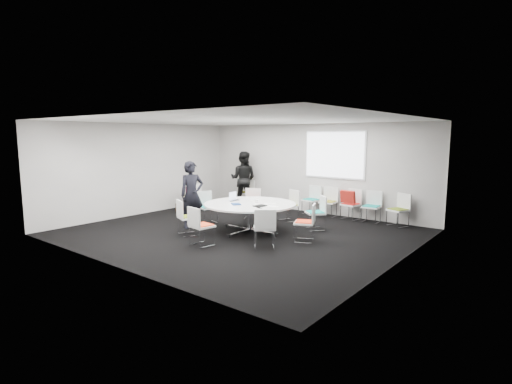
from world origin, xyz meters
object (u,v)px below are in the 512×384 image
Objects in this scene: conference_table at (250,210)px; chair_spare_left at (193,202)px; chair_ring_a at (305,230)px; chair_ring_b at (316,219)px; chair_back_d at (371,213)px; chair_back_b at (328,208)px; laptop at (235,200)px; chair_ring_h at (265,236)px; chair_ring_g at (202,233)px; chair_back_c at (351,210)px; chair_ring_c at (289,211)px; chair_ring_e at (208,213)px; chair_ring_f at (188,224)px; maroon_bag at (192,191)px; cup at (257,201)px; chair_back_a at (311,205)px; person_back at (243,179)px; person_main at (192,195)px; brown_bag at (182,207)px; chair_back_e at (398,216)px; chair_ring_d at (252,210)px.

chair_spare_left is (-3.39, 1.15, -0.27)m from conference_table.
chair_ring_a is 1.25m from chair_ring_b.
chair_back_b is at bearing -1.45° from chair_back_d.
laptop is at bearing 75.41° from chair_ring_b.
chair_ring_h is 5.06m from chair_spare_left.
chair_ring_g is 4.85m from chair_back_c.
chair_ring_c is 3.37m from chair_ring_g.
chair_ring_h is (1.13, -2.65, 0.00)m from chair_ring_c.
chair_ring_e is 1.00× the size of chair_ring_f.
maroon_bag is at bearing 31.32° from chair_back_c.
chair_ring_b and chair_ring_c have the same top height.
cup is at bearing 58.18° from conference_table.
chair_back_a is 3.89m from chair_spare_left.
chair_ring_g is at bearing -93.09° from cup.
chair_back_a is at bearing 160.07° from person_back.
chair_back_d is 5.02m from person_main.
conference_table is 3.82m from person_back.
chair_ring_b is 2.63× the size of laptop.
chair_back_d is at bearing -126.76° from chair_ring_c.
laptop is at bearing 175.73° from conference_table.
chair_ring_e and chair_back_a have the same top height.
chair_back_c is 2.63× the size of laptop.
brown_bag is (-4.90, -2.15, -0.16)m from chair_back_c.
person_main is at bearing -34.66° from brown_bag.
chair_back_a is at bearing 88.86° from conference_table.
chair_ring_a is 1.60m from cup.
chair_ring_a and chair_ring_c have the same top height.
chair_ring_b is at bearing 72.02° from chair_back_e.
chair_ring_b and chair_spare_left have the same top height.
person_main is at bearing 73.37° from chair_back_a.
chair_ring_f is 3.44m from maroon_bag.
chair_spare_left is (-4.60, -0.06, 0.00)m from chair_ring_b.
chair_ring_e is (-0.60, -1.22, 0.00)m from chair_ring_d.
chair_spare_left reaches higher than cup.
chair_back_d is at bearing 55.93° from conference_table.
brown_bag is at bearing 57.66° from chair_ring_a.
maroon_bag is (-2.87, 1.11, -0.12)m from laptop.
person_back is at bearing 10.27° from chair_back_a.
person_main is (-4.24, -3.54, 0.61)m from chair_back_e.
chair_back_e is (4.32, 2.89, 0.00)m from chair_ring_e.
person_back is (-4.19, 2.77, 0.67)m from chair_ring_a.
chair_ring_a reaches higher than maroon_bag.
maroon_bag is (-5.01, 1.13, 0.34)m from chair_ring_a.
chair_ring_a is 3.21m from person_main.
laptop is (2.86, -1.11, 0.47)m from chair_spare_left.
chair_spare_left reaches higher than brown_bag.
person_main is (-2.68, 0.37, 0.61)m from chair_ring_h.
person_back is at bearing 32.83° from chair_ring_a.
cup is at bearing 61.40° from chair_ring_a.
chair_back_b is 1.00× the size of chair_spare_left.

